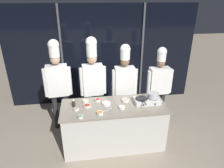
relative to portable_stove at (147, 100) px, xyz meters
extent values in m
plane|color=gray|center=(-0.67, -0.03, -0.96)|extent=(24.00, 24.00, 0.00)
cube|color=black|center=(-0.67, 1.95, 0.39)|extent=(5.12, 0.04, 2.70)
cube|color=#47474C|center=(-1.76, 1.90, 0.39)|extent=(0.05, 0.05, 2.70)
cube|color=#47474C|center=(0.42, 1.90, 0.39)|extent=(0.05, 0.05, 2.70)
cube|color=beige|center=(-0.67, -0.03, -0.52)|extent=(1.97, 0.79, 0.88)
cube|color=gray|center=(-0.67, -0.03, -0.06)|extent=(2.04, 0.83, 0.03)
cube|color=silver|center=(0.00, 0.00, 0.00)|extent=(0.50, 0.30, 0.09)
cylinder|color=black|center=(-0.11, 0.00, 0.05)|extent=(0.20, 0.20, 0.01)
cylinder|color=black|center=(-0.11, -0.16, 0.00)|extent=(0.03, 0.01, 0.03)
cylinder|color=black|center=(0.11, 0.00, 0.05)|extent=(0.20, 0.20, 0.01)
cylinder|color=black|center=(0.11, -0.16, 0.00)|extent=(0.03, 0.01, 0.03)
cylinder|color=#232326|center=(-0.11, 0.00, 0.06)|extent=(0.23, 0.23, 0.01)
cone|color=#232326|center=(-0.11, 0.00, 0.07)|extent=(0.24, 0.24, 0.04)
cylinder|color=black|center=(-0.11, -0.21, 0.08)|extent=(0.02, 0.18, 0.02)
cylinder|color=#B7BABF|center=(0.11, 0.00, 0.10)|extent=(0.21, 0.21, 0.10)
torus|color=#B7BABF|center=(0.11, 0.00, 0.16)|extent=(0.21, 0.21, 0.01)
torus|color=#B7BABF|center=(0.00, 0.00, 0.14)|extent=(0.01, 0.05, 0.05)
torus|color=#B7BABF|center=(0.23, 0.00, 0.14)|extent=(0.01, 0.05, 0.05)
cylinder|color=#332319|center=(-1.43, 0.04, 0.02)|extent=(0.06, 0.06, 0.14)
cone|color=white|center=(-1.43, 0.04, 0.11)|extent=(0.05, 0.05, 0.04)
cylinder|color=white|center=(-1.21, 0.19, -0.03)|extent=(0.12, 0.12, 0.04)
torus|color=white|center=(-1.21, 0.19, 0.00)|extent=(0.12, 0.12, 0.01)
cylinder|color=#E0C689|center=(-1.21, 0.19, -0.01)|extent=(0.10, 0.10, 0.02)
cylinder|color=white|center=(-0.97, 0.19, -0.02)|extent=(0.10, 0.10, 0.05)
torus|color=white|center=(-0.97, 0.19, 0.01)|extent=(0.11, 0.11, 0.01)
cylinder|color=red|center=(-0.97, 0.19, -0.01)|extent=(0.09, 0.09, 0.03)
cylinder|color=white|center=(-0.96, -0.30, -0.02)|extent=(0.12, 0.12, 0.05)
torus|color=white|center=(-0.96, -0.30, 0.00)|extent=(0.12, 0.12, 0.01)
cylinder|color=orange|center=(-0.96, -0.30, -0.01)|extent=(0.09, 0.09, 0.03)
cylinder|color=white|center=(-0.81, 0.03, -0.02)|extent=(0.17, 0.17, 0.05)
torus|color=white|center=(-0.81, 0.03, 0.00)|extent=(0.17, 0.17, 0.01)
cylinder|color=silver|center=(-0.81, 0.03, -0.01)|extent=(0.14, 0.14, 0.02)
cylinder|color=white|center=(-0.53, -0.15, -0.03)|extent=(0.12, 0.12, 0.04)
torus|color=white|center=(-0.53, -0.15, -0.01)|extent=(0.13, 0.13, 0.01)
cylinder|color=silver|center=(-0.53, -0.15, -0.02)|extent=(0.10, 0.10, 0.02)
cylinder|color=white|center=(-1.31, -0.36, -0.02)|extent=(0.09, 0.09, 0.04)
torus|color=white|center=(-1.31, -0.36, 0.00)|extent=(0.09, 0.09, 0.01)
cylinder|color=#4C9E47|center=(-1.31, -0.36, -0.01)|extent=(0.08, 0.08, 0.02)
cylinder|color=white|center=(-1.18, 0.00, -0.03)|extent=(0.14, 0.14, 0.04)
torus|color=white|center=(-1.18, 0.00, -0.01)|extent=(0.14, 0.14, 0.01)
cylinder|color=#B22D1E|center=(-1.18, 0.00, -0.02)|extent=(0.11, 0.11, 0.02)
cylinder|color=white|center=(-1.39, -0.08, -0.03)|extent=(0.10, 0.10, 0.04)
torus|color=white|center=(-1.39, -0.08, -0.01)|extent=(0.10, 0.10, 0.01)
cylinder|color=#9E896B|center=(-1.39, -0.08, -0.02)|extent=(0.08, 0.08, 0.02)
cylinder|color=white|center=(-0.41, 0.12, -0.03)|extent=(0.15, 0.15, 0.04)
torus|color=white|center=(-0.41, 0.12, -0.01)|extent=(0.16, 0.16, 0.01)
cylinder|color=#EAA893|center=(-0.41, 0.12, -0.02)|extent=(0.12, 0.12, 0.02)
cube|color=#B2B5BA|center=(-0.84, -0.19, -0.04)|extent=(0.13, 0.09, 0.01)
ellipsoid|color=#B2B5BA|center=(-0.75, -0.14, -0.04)|extent=(0.08, 0.07, 0.02)
cylinder|color=#232326|center=(-1.66, 0.75, -0.54)|extent=(0.12, 0.12, 0.85)
cylinder|color=#232326|center=(-1.90, 0.72, -0.54)|extent=(0.12, 0.12, 0.85)
cube|color=white|center=(-1.78, 0.74, 0.23)|extent=(0.47, 0.27, 0.68)
cylinder|color=white|center=(-1.53, 0.72, 0.21)|extent=(0.09, 0.09, 0.63)
cylinder|color=white|center=(-2.02, 0.68, 0.21)|extent=(0.09, 0.09, 0.63)
sphere|color=tan|center=(-1.78, 0.74, 0.70)|extent=(0.20, 0.20, 0.20)
cylinder|color=white|center=(-1.78, 0.74, 0.88)|extent=(0.21, 0.21, 0.25)
sphere|color=white|center=(-1.78, 0.74, 1.00)|extent=(0.23, 0.23, 0.23)
cylinder|color=#232326|center=(-0.91, 0.67, -0.53)|extent=(0.11, 0.11, 0.85)
cylinder|color=#232326|center=(-1.14, 0.65, -0.53)|extent=(0.11, 0.11, 0.85)
cube|color=white|center=(-1.02, 0.66, 0.23)|extent=(0.45, 0.26, 0.68)
cylinder|color=white|center=(-0.78, 0.65, 0.21)|extent=(0.09, 0.09, 0.63)
cylinder|color=white|center=(-1.26, 0.61, 0.21)|extent=(0.09, 0.09, 0.63)
sphere|color=tan|center=(-1.02, 0.66, 0.70)|extent=(0.20, 0.20, 0.20)
cylinder|color=white|center=(-1.02, 0.66, 0.90)|extent=(0.21, 0.21, 0.29)
sphere|color=white|center=(-1.02, 0.66, 1.05)|extent=(0.23, 0.23, 0.23)
cylinder|color=#2D3856|center=(-0.21, 0.63, -0.56)|extent=(0.11, 0.11, 0.80)
cylinder|color=#2D3856|center=(-0.45, 0.63, -0.56)|extent=(0.11, 0.11, 0.80)
cube|color=white|center=(-0.33, 0.63, 0.17)|extent=(0.43, 0.23, 0.65)
cylinder|color=white|center=(-0.09, 0.59, 0.15)|extent=(0.09, 0.09, 0.60)
cylinder|color=white|center=(-0.57, 0.60, 0.15)|extent=(0.09, 0.09, 0.60)
sphere|color=brown|center=(-0.33, 0.63, 0.62)|extent=(0.19, 0.19, 0.19)
cylinder|color=white|center=(-0.33, 0.63, 0.78)|extent=(0.20, 0.20, 0.22)
sphere|color=white|center=(-0.33, 0.63, 0.89)|extent=(0.22, 0.22, 0.22)
cylinder|color=#232326|center=(0.63, 0.69, -0.58)|extent=(0.12, 0.12, 0.76)
cylinder|color=#232326|center=(0.37, 0.68, -0.58)|extent=(0.12, 0.12, 0.76)
cube|color=white|center=(0.50, 0.68, 0.11)|extent=(0.47, 0.26, 0.62)
cylinder|color=white|center=(0.76, 0.66, 0.09)|extent=(0.09, 0.09, 0.57)
cylinder|color=white|center=(0.24, 0.64, 0.09)|extent=(0.09, 0.09, 0.57)
sphere|color=brown|center=(0.50, 0.68, 0.53)|extent=(0.18, 0.18, 0.18)
cylinder|color=white|center=(0.50, 0.68, 0.69)|extent=(0.19, 0.19, 0.21)
sphere|color=white|center=(0.50, 0.68, 0.79)|extent=(0.21, 0.21, 0.21)
camera|label=1|loc=(-1.19, -3.34, 1.90)|focal=32.00mm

